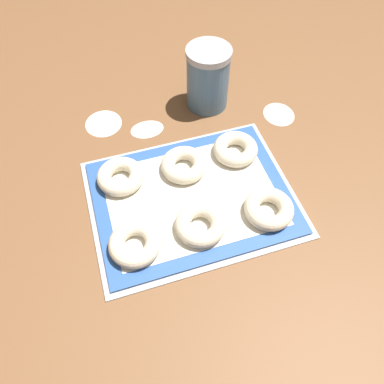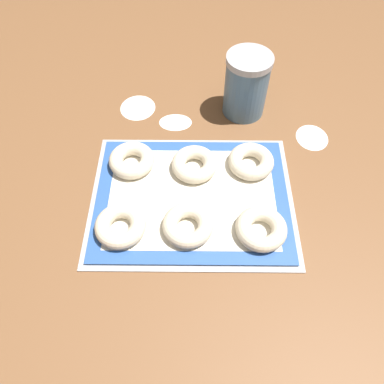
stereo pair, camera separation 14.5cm
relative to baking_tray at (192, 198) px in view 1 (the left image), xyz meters
name	(u,v)px [view 1 (the left image)]	position (x,y,z in m)	size (l,w,h in m)	color
ground_plane	(198,191)	(0.02, 0.02, 0.00)	(2.80, 2.80, 0.00)	brown
baking_tray	(192,198)	(0.00, 0.00, 0.00)	(0.45, 0.35, 0.01)	#B2B5BA
baking_mat	(192,197)	(0.00, 0.00, 0.01)	(0.42, 0.32, 0.00)	#2D569E
bagel_front_left	(135,244)	(-0.15, -0.09, 0.02)	(0.11, 0.11, 0.03)	beige
bagel_front_center	(200,224)	(-0.01, -0.08, 0.02)	(0.11, 0.11, 0.03)	beige
bagel_front_right	(269,209)	(0.14, -0.09, 0.02)	(0.11, 0.11, 0.03)	beige
bagel_back_left	(120,176)	(-0.14, 0.09, 0.02)	(0.11, 0.11, 0.03)	beige
bagel_back_center	(184,165)	(0.00, 0.08, 0.02)	(0.11, 0.11, 0.03)	beige
bagel_back_right	(235,149)	(0.14, 0.09, 0.02)	(0.11, 0.11, 0.03)	beige
flour_canister	(208,78)	(0.13, 0.29, 0.08)	(0.11, 0.11, 0.16)	slate
flour_patch_near	(279,114)	(0.30, 0.19, 0.00)	(0.08, 0.09, 0.00)	white
flour_patch_far	(147,129)	(-0.04, 0.24, 0.00)	(0.08, 0.06, 0.00)	white
flour_patch_side	(103,123)	(-0.15, 0.29, 0.00)	(0.09, 0.10, 0.00)	white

